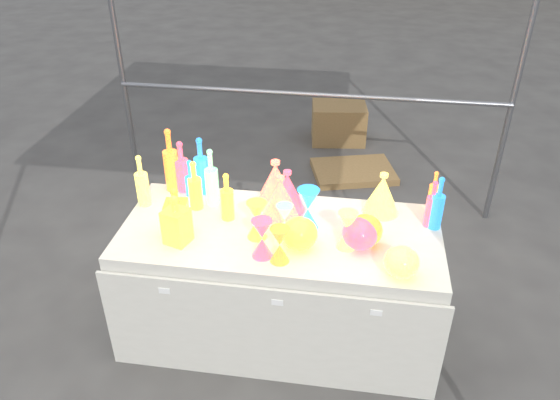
# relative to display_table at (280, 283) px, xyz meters

# --- Properties ---
(ground) EXTENTS (80.00, 80.00, 0.00)m
(ground) POSITION_rel_display_table_xyz_m (-0.00, 0.01, -0.37)
(ground) COLOR #595753
(ground) RESTS_ON ground
(display_table) EXTENTS (1.84, 0.83, 0.75)m
(display_table) POSITION_rel_display_table_xyz_m (0.00, 0.00, 0.00)
(display_table) COLOR silver
(display_table) RESTS_ON ground
(cardboard_box_closed) EXTENTS (0.59, 0.46, 0.40)m
(cardboard_box_closed) POSITION_rel_display_table_xyz_m (0.20, 2.80, -0.18)
(cardboard_box_closed) COLOR olive
(cardboard_box_closed) RESTS_ON ground
(cardboard_box_flat) EXTENTS (0.85, 0.71, 0.06)m
(cardboard_box_flat) POSITION_rel_display_table_xyz_m (0.39, 2.08, -0.34)
(cardboard_box_flat) COLOR olive
(cardboard_box_flat) RESTS_ON ground
(bottle_0) EXTENTS (0.10, 0.10, 0.31)m
(bottle_0) POSITION_rel_display_table_xyz_m (-0.53, 0.17, 0.53)
(bottle_0) COLOR red
(bottle_0) RESTS_ON display_table
(bottle_1) EXTENTS (0.12, 0.12, 0.37)m
(bottle_1) POSITION_rel_display_table_xyz_m (-0.54, 0.36, 0.56)
(bottle_1) COLOR #17802E
(bottle_1) RESTS_ON display_table
(bottle_2) EXTENTS (0.11, 0.11, 0.41)m
(bottle_2) POSITION_rel_display_table_xyz_m (-0.73, 0.36, 0.58)
(bottle_2) COLOR yellow
(bottle_2) RESTS_ON display_table
(bottle_3) EXTENTS (0.11, 0.11, 0.34)m
(bottle_3) POSITION_rel_display_table_xyz_m (-0.67, 0.36, 0.54)
(bottle_3) COLOR #1D24AA
(bottle_3) RESTS_ON display_table
(bottle_4) EXTENTS (0.10, 0.10, 0.33)m
(bottle_4) POSITION_rel_display_table_xyz_m (-0.85, 0.16, 0.54)
(bottle_4) COLOR #11676E
(bottle_4) RESTS_ON display_table
(bottle_5) EXTENTS (0.10, 0.10, 0.37)m
(bottle_5) POSITION_rel_display_table_xyz_m (-0.44, 0.22, 0.56)
(bottle_5) COLOR #B7248B
(bottle_5) RESTS_ON display_table
(bottle_6) EXTENTS (0.08, 0.08, 0.30)m
(bottle_6) POSITION_rel_display_table_xyz_m (-0.32, 0.09, 0.52)
(bottle_6) COLOR red
(bottle_6) RESTS_ON display_table
(bottle_7) EXTENTS (0.09, 0.09, 0.31)m
(bottle_7) POSITION_rel_display_table_xyz_m (-0.56, 0.19, 0.53)
(bottle_7) COLOR #17802E
(bottle_7) RESTS_ON display_table
(decanter_0) EXTENTS (0.15, 0.15, 0.29)m
(decanter_0) POSITION_rel_display_table_xyz_m (-0.53, -0.18, 0.52)
(decanter_0) COLOR red
(decanter_0) RESTS_ON display_table
(decanter_1) EXTENTS (0.14, 0.14, 0.29)m
(decanter_1) POSITION_rel_display_table_xyz_m (-0.55, -0.10, 0.52)
(decanter_1) COLOR yellow
(decanter_1) RESTS_ON display_table
(hourglass_0) EXTENTS (0.11, 0.11, 0.20)m
(hourglass_0) POSITION_rel_display_table_xyz_m (0.04, -0.26, 0.48)
(hourglass_0) COLOR yellow
(hourglass_0) RESTS_ON display_table
(hourglass_1) EXTENTS (0.14, 0.14, 0.22)m
(hourglass_1) POSITION_rel_display_table_xyz_m (-0.06, -0.23, 0.49)
(hourglass_1) COLOR #1D24AA
(hourglass_1) RESTS_ON display_table
(hourglass_2) EXTENTS (0.13, 0.13, 0.21)m
(hourglass_2) POSITION_rel_display_table_xyz_m (0.37, -0.09, 0.48)
(hourglass_2) COLOR #11676E
(hourglass_2) RESTS_ON display_table
(hourglass_3) EXTENTS (0.13, 0.13, 0.19)m
(hourglass_3) POSITION_rel_display_table_xyz_m (0.03, -0.03, 0.47)
(hourglass_3) COLOR #B7248B
(hourglass_3) RESTS_ON display_table
(hourglass_4) EXTENTS (0.15, 0.15, 0.22)m
(hourglass_4) POSITION_rel_display_table_xyz_m (-0.12, -0.07, 0.49)
(hourglass_4) COLOR red
(hourglass_4) RESTS_ON display_table
(hourglass_5) EXTENTS (0.14, 0.14, 0.25)m
(hourglass_5) POSITION_rel_display_table_xyz_m (0.15, 0.05, 0.50)
(hourglass_5) COLOR #17802E
(hourglass_5) RESTS_ON display_table
(globe_0) EXTENTS (0.20, 0.20, 0.16)m
(globe_0) POSITION_rel_display_table_xyz_m (0.13, -0.13, 0.45)
(globe_0) COLOR red
(globe_0) RESTS_ON display_table
(globe_1) EXTENTS (0.18, 0.18, 0.14)m
(globe_1) POSITION_rel_display_table_xyz_m (0.65, -0.29, 0.45)
(globe_1) COLOR #11676E
(globe_1) RESTS_ON display_table
(globe_2) EXTENTS (0.23, 0.23, 0.15)m
(globe_2) POSITION_rel_display_table_xyz_m (0.47, -0.05, 0.45)
(globe_2) COLOR yellow
(globe_2) RESTS_ON display_table
(globe_3) EXTENTS (0.21, 0.21, 0.15)m
(globe_3) POSITION_rel_display_table_xyz_m (0.44, -0.08, 0.45)
(globe_3) COLOR #1D24AA
(globe_3) RESTS_ON display_table
(lampshade_0) EXTENTS (0.29, 0.29, 0.26)m
(lampshade_0) POSITION_rel_display_table_xyz_m (-0.02, 0.16, 0.51)
(lampshade_0) COLOR yellow
(lampshade_0) RESTS_ON display_table
(lampshade_1) EXTENTS (0.26, 0.26, 0.29)m
(lampshade_1) POSITION_rel_display_table_xyz_m (-0.07, 0.29, 0.52)
(lampshade_1) COLOR yellow
(lampshade_1) RESTS_ON display_table
(lampshade_2) EXTENTS (0.26, 0.26, 0.26)m
(lampshade_2) POSITION_rel_display_table_xyz_m (0.01, 0.23, 0.51)
(lampshade_2) COLOR #1D24AA
(lampshade_2) RESTS_ON display_table
(lampshade_3) EXTENTS (0.22, 0.22, 0.26)m
(lampshade_3) POSITION_rel_display_table_xyz_m (0.56, 0.29, 0.50)
(lampshade_3) COLOR #11676E
(lampshade_3) RESTS_ON display_table
(bottle_8) EXTENTS (0.08, 0.08, 0.33)m
(bottle_8) POSITION_rel_display_table_xyz_m (0.86, 0.17, 0.54)
(bottle_8) COLOR #17802E
(bottle_8) RESTS_ON display_table
(bottle_9) EXTENTS (0.06, 0.06, 0.25)m
(bottle_9) POSITION_rel_display_table_xyz_m (0.86, 0.37, 0.50)
(bottle_9) COLOR yellow
(bottle_9) RESTS_ON display_table
(bottle_10) EXTENTS (0.07, 0.07, 0.29)m
(bottle_10) POSITION_rel_display_table_xyz_m (0.83, 0.19, 0.52)
(bottle_10) COLOR #1D24AA
(bottle_10) RESTS_ON display_table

